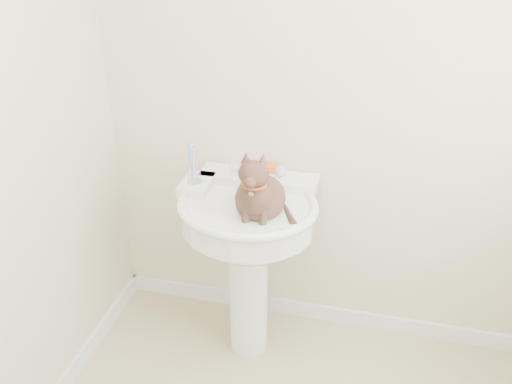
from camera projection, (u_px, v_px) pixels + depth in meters
The scene contains 7 objects.
wall_back at pixel (339, 97), 2.34m from camera, with size 2.20×0.00×2.50m, color beige, non-canonical shape.
baseboard_back at pixel (322, 312), 2.91m from camera, with size 2.20×0.02×0.09m, color white.
pedestal_sink at pixel (248, 232), 2.43m from camera, with size 0.64×0.63×0.88m.
faucet at pixel (256, 170), 2.45m from camera, with size 0.28×0.12×0.14m.
soap_bar at pixel (270, 168), 2.53m from camera, with size 0.09×0.06×0.03m, color orange.
toothbrush_cup at pixel (194, 173), 2.42m from camera, with size 0.07×0.07×0.18m.
cat at pixel (259, 195), 2.24m from camera, with size 0.23×0.29×0.43m.
Camera 1 is at (0.19, -1.16, 2.02)m, focal length 38.00 mm.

